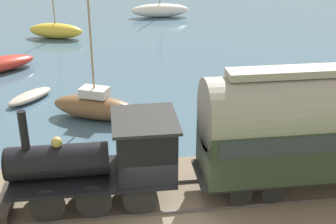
# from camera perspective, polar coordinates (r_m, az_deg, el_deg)

# --- Properties ---
(rail_embankment) EXTENTS (5.53, 56.00, 0.63)m
(rail_embankment) POSITION_cam_1_polar(r_m,az_deg,el_deg) (16.67, -0.76, -11.22)
(rail_embankment) COLOR #756651
(rail_embankment) RESTS_ON ground
(steam_locomotive) EXTENTS (2.41, 5.94, 3.47)m
(steam_locomotive) POSITION_cam_1_polar(r_m,az_deg,el_deg) (15.47, -7.16, -5.33)
(steam_locomotive) COLOR black
(steam_locomotive) RESTS_ON rail_embankment
(passenger_coach) EXTENTS (2.42, 8.80, 4.46)m
(passenger_coach) POSITION_cam_1_polar(r_m,az_deg,el_deg) (16.76, 18.62, -1.31)
(passenger_coach) COLOR black
(passenger_coach) RESTS_ON rail_embankment
(sailboat_yellow) EXTENTS (2.72, 4.61, 7.00)m
(sailboat_yellow) POSITION_cam_1_polar(r_m,az_deg,el_deg) (38.52, -13.52, 9.65)
(sailboat_yellow) COLOR gold
(sailboat_yellow) RESTS_ON harbor_water
(sailboat_brown) EXTENTS (3.12, 4.68, 5.93)m
(sailboat_brown) POSITION_cam_1_polar(r_m,az_deg,el_deg) (23.48, -8.85, 0.73)
(sailboat_brown) COLOR brown
(sailboat_brown) RESTS_ON harbor_water
(sailboat_white) EXTENTS (1.55, 5.49, 5.35)m
(sailboat_white) POSITION_cam_1_polar(r_m,az_deg,el_deg) (44.72, -0.99, 12.30)
(sailboat_white) COLOR white
(sailboat_white) RESTS_ON harbor_water
(rowboat_mid_harbor) EXTENTS (2.93, 2.64, 0.46)m
(rowboat_mid_harbor) POSITION_cam_1_polar(r_m,az_deg,el_deg) (26.58, -16.48, 1.84)
(rowboat_mid_harbor) COLOR #B7B2A3
(rowboat_mid_harbor) RESTS_ON harbor_water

